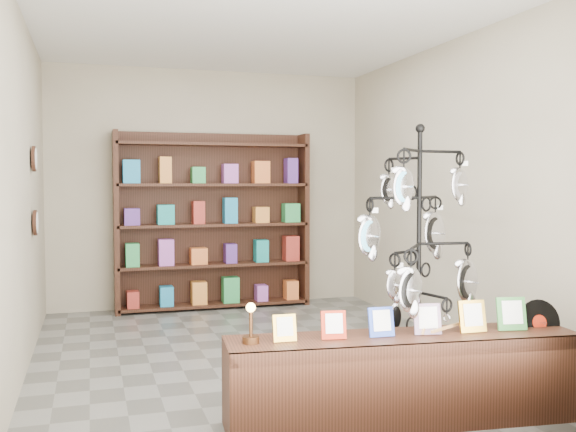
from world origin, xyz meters
The scene contains 6 objects.
ground centered at (0.00, 0.00, 0.00)m, with size 5.00×5.00×0.00m, color slate.
room_envelope centered at (0.00, 0.00, 1.85)m, with size 5.00×5.00×5.00m.
display_tree centered at (0.71, -1.66, 1.15)m, with size 1.09×1.09×1.98m.
front_shelf centered at (0.48, -1.90, 0.29)m, with size 2.39×0.71×0.83m.
back_shelving centered at (0.00, 2.30, 1.03)m, with size 2.42×0.36×2.20m.
wall_clocks centered at (-1.97, 0.80, 1.50)m, with size 0.03×0.24×0.84m.
Camera 1 is at (-1.47, -5.64, 1.58)m, focal length 40.00 mm.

